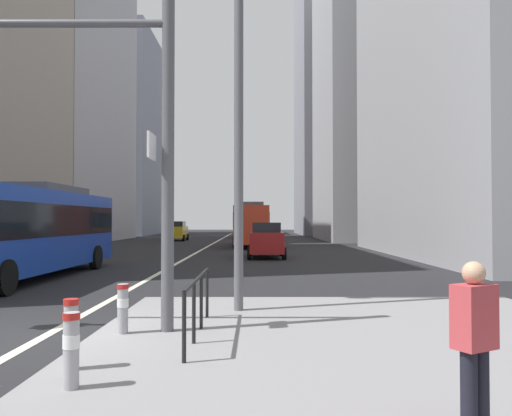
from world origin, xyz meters
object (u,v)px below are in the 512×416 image
at_px(street_lamp_post, 241,72).
at_px(car_oncoming_mid, 179,231).
at_px(pedestrian_waiting, 477,339).
at_px(city_bus_blue_oncoming, 30,227).
at_px(traffic_signal_gantry, 56,105).
at_px(bollard_left, 74,346).
at_px(city_bus_red_distant, 253,222).
at_px(bollard_back, 125,306).
at_px(city_bus_red_receding, 254,223).
at_px(bollard_right, 74,330).
at_px(car_receding_near, 269,240).

bearing_deg(street_lamp_post, car_oncoming_mid, 100.70).
bearing_deg(pedestrian_waiting, city_bus_blue_oncoming, 127.25).
relative_size(traffic_signal_gantry, bollard_left, 6.96).
bearing_deg(city_bus_red_distant, bollard_back, -91.74).
distance_m(car_oncoming_mid, traffic_signal_gantry, 42.66).
bearing_deg(bollard_back, car_oncoming_mid, 97.65).
relative_size(city_bus_red_receding, bollard_right, 11.58).
xyz_separation_m(city_bus_blue_oncoming, pedestrian_waiting, (10.02, -13.18, -0.83)).
relative_size(city_bus_red_receding, traffic_signal_gantry, 1.74).
xyz_separation_m(car_oncoming_mid, traffic_signal_gantry, (4.42, -42.31, 3.12)).
bearing_deg(city_bus_blue_oncoming, street_lamp_post, -41.95).
bearing_deg(car_oncoming_mid, traffic_signal_gantry, -84.03).
bearing_deg(city_bus_red_receding, city_bus_blue_oncoming, -109.01).
height_order(traffic_signal_gantry, street_lamp_post, street_lamp_post).
relative_size(city_bus_blue_oncoming, pedestrian_waiting, 7.67).
distance_m(city_bus_red_distant, car_receding_near, 33.39).
bearing_deg(street_lamp_post, city_bus_red_receding, 89.92).
bearing_deg(city_bus_red_receding, bollard_back, -93.53).
bearing_deg(street_lamp_post, bollard_right, -115.08).
distance_m(city_bus_red_distant, street_lamp_post, 50.67).
distance_m(city_bus_red_receding, traffic_signal_gantry, 31.53).
distance_m(city_bus_blue_oncoming, pedestrian_waiting, 16.58).
distance_m(traffic_signal_gantry, bollard_right, 4.29).
distance_m(street_lamp_post, bollard_back, 5.51).
relative_size(car_receding_near, bollard_right, 4.89).
bearing_deg(city_bus_red_distant, traffic_signal_gantry, -93.14).
height_order(city_bus_red_distant, car_oncoming_mid, city_bus_red_distant).
bearing_deg(bollard_left, traffic_signal_gantry, 115.42).
relative_size(car_oncoming_mid, street_lamp_post, 0.56).
bearing_deg(bollard_left, car_receding_near, 83.13).
xyz_separation_m(bollard_back, pedestrian_waiting, (4.26, -4.06, 0.39)).
xyz_separation_m(car_receding_near, bollard_back, (-2.83, -19.42, -0.37)).
height_order(bollard_left, pedestrian_waiting, pedestrian_waiting).
bearing_deg(traffic_signal_gantry, pedestrian_waiting, -37.40).
bearing_deg(city_bus_red_receding, traffic_signal_gantry, -95.88).
bearing_deg(car_oncoming_mid, city_bus_red_receding, -55.27).
height_order(car_oncoming_mid, bollard_back, car_oncoming_mid).
distance_m(city_bus_blue_oncoming, traffic_signal_gantry, 10.25).
height_order(street_lamp_post, pedestrian_waiting, street_lamp_post).
distance_m(street_lamp_post, bollard_left, 7.10).
bearing_deg(car_oncoming_mid, bollard_left, -82.64).
distance_m(street_lamp_post, pedestrian_waiting, 7.97).
bearing_deg(city_bus_blue_oncoming, bollard_right, -63.31).
bearing_deg(car_oncoming_mid, city_bus_red_distant, 54.63).
distance_m(car_oncoming_mid, pedestrian_waiting, 47.60).
distance_m(bollard_back, pedestrian_waiting, 5.90).
height_order(city_bus_blue_oncoming, car_receding_near, city_bus_blue_oncoming).
relative_size(car_oncoming_mid, car_receding_near, 1.00).
bearing_deg(car_oncoming_mid, bollard_back, -82.35).
distance_m(bollard_right, pedestrian_waiting, 4.82).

